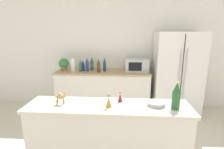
% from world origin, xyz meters
% --- Properties ---
extents(wall_back, '(8.00, 0.06, 2.55)m').
position_xyz_m(wall_back, '(0.00, 2.73, 1.27)').
color(wall_back, white).
rests_on(wall_back, ground_plane).
extents(back_counter, '(2.02, 0.63, 0.89)m').
position_xyz_m(back_counter, '(-0.35, 2.40, 0.45)').
color(back_counter, silver).
rests_on(back_counter, ground_plane).
extents(refrigerator, '(0.92, 0.72, 1.72)m').
position_xyz_m(refrigerator, '(1.19, 2.34, 0.86)').
color(refrigerator, silver).
rests_on(refrigerator, ground_plane).
extents(bar_counter, '(1.77, 0.44, 0.95)m').
position_xyz_m(bar_counter, '(-0.06, 0.47, 0.48)').
color(bar_counter, beige).
rests_on(bar_counter, ground_plane).
extents(potted_plant, '(0.22, 0.22, 0.26)m').
position_xyz_m(potted_plant, '(-1.21, 2.40, 1.03)').
color(potted_plant, '#9E6B47').
rests_on(potted_plant, back_counter).
extents(paper_towel_roll, '(0.10, 0.10, 0.27)m').
position_xyz_m(paper_towel_roll, '(-0.99, 2.35, 1.02)').
color(paper_towel_roll, white).
rests_on(paper_towel_roll, back_counter).
extents(microwave, '(0.48, 0.37, 0.28)m').
position_xyz_m(microwave, '(0.38, 2.42, 1.03)').
color(microwave, '#B2B5BA').
rests_on(microwave, back_counter).
extents(back_bottle_0, '(0.07, 0.07, 0.23)m').
position_xyz_m(back_bottle_0, '(-0.79, 2.42, 1.00)').
color(back_bottle_0, navy).
rests_on(back_bottle_0, back_counter).
extents(back_bottle_1, '(0.06, 0.06, 0.27)m').
position_xyz_m(back_bottle_1, '(-0.82, 2.32, 1.02)').
color(back_bottle_1, '#2D6033').
rests_on(back_bottle_1, back_counter).
extents(back_bottle_2, '(0.07, 0.07, 0.29)m').
position_xyz_m(back_bottle_2, '(-0.43, 2.30, 1.03)').
color(back_bottle_2, brown).
rests_on(back_bottle_2, back_counter).
extents(back_bottle_3, '(0.07, 0.07, 0.30)m').
position_xyz_m(back_bottle_3, '(-0.60, 2.47, 1.03)').
color(back_bottle_3, '#2D6033').
rests_on(back_bottle_3, back_counter).
extents(back_bottle_4, '(0.06, 0.06, 0.30)m').
position_xyz_m(back_bottle_4, '(-0.31, 2.39, 1.03)').
color(back_bottle_4, navy).
rests_on(back_bottle_4, back_counter).
extents(back_bottle_5, '(0.07, 0.07, 0.30)m').
position_xyz_m(back_bottle_5, '(-0.68, 2.37, 1.03)').
color(back_bottle_5, navy).
rests_on(back_bottle_5, back_counter).
extents(wine_bottle, '(0.08, 0.08, 0.29)m').
position_xyz_m(wine_bottle, '(0.63, 0.43, 1.09)').
color(wine_bottle, '#235628').
rests_on(wine_bottle, bar_counter).
extents(fruit_bowl, '(0.19, 0.19, 0.04)m').
position_xyz_m(fruit_bowl, '(0.46, 0.50, 0.97)').
color(fruit_bowl, '#B7BABF').
rests_on(fruit_bowl, bar_counter).
extents(camel_figurine, '(0.12, 0.06, 0.15)m').
position_xyz_m(camel_figurine, '(-0.58, 0.47, 1.04)').
color(camel_figurine, tan).
rests_on(camel_figurine, bar_counter).
extents(wise_man_figurine_blue, '(0.06, 0.06, 0.13)m').
position_xyz_m(wise_man_figurine_blue, '(0.07, 0.58, 1.00)').
color(wise_man_figurine_blue, maroon).
rests_on(wise_man_figurine_blue, bar_counter).
extents(wise_man_figurine_crimson, '(0.07, 0.07, 0.15)m').
position_xyz_m(wise_man_figurine_crimson, '(-0.05, 0.42, 1.01)').
color(wise_man_figurine_crimson, '#B28933').
rests_on(wise_man_figurine_crimson, bar_counter).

